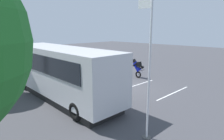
{
  "coord_description": "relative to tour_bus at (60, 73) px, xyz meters",
  "views": [
    {
      "loc": [
        -9.17,
        10.51,
        4.36
      ],
      "look_at": [
        1.39,
        -0.27,
        1.1
      ],
      "focal_mm": 30.44,
      "sensor_mm": 36.0,
      "label": 1
    }
  ],
  "objects": [
    {
      "name": "stunt_motorcycle",
      "position": [
        -0.37,
        -7.6,
        -0.6
      ],
      "size": [
        1.9,
        0.58,
        1.87
      ],
      "color": "black",
      "rests_on": "ground_plane"
    },
    {
      "name": "bay_line_a",
      "position": [
        -4.89,
        -5.88,
        -1.64
      ],
      "size": [
        0.23,
        4.16,
        0.01
      ],
      "color": "white",
      "rests_on": "ground_plane"
    },
    {
      "name": "tour_bus",
      "position": [
        0.0,
        0.0,
        0.0
      ],
      "size": [
        9.99,
        2.84,
        3.25
      ],
      "color": "silver",
      "rests_on": "ground_plane"
    },
    {
      "name": "parked_motorcycle_silver",
      "position": [
        -2.77,
        -1.9,
        -1.16
      ],
      "size": [
        2.05,
        0.58,
        0.99
      ],
      "color": "black",
      "rests_on": "ground_plane"
    },
    {
      "name": "flagpole",
      "position": [
        -6.7,
        0.08,
        1.08
      ],
      "size": [
        0.78,
        0.36,
        5.55
      ],
      "color": "silver",
      "rests_on": "ground_plane"
    },
    {
      "name": "spectator_far_left",
      "position": [
        -0.66,
        -2.55,
        -0.63
      ],
      "size": [
        0.57,
        0.39,
        1.72
      ],
      "color": "#473823",
      "rests_on": "ground_plane"
    },
    {
      "name": "spectator_left",
      "position": [
        0.3,
        -2.36,
        -0.58
      ],
      "size": [
        0.58,
        0.34,
        1.79
      ],
      "color": "black",
      "rests_on": "ground_plane"
    },
    {
      "name": "bay_line_b",
      "position": [
        -1.89,
        -5.88,
        -1.64
      ],
      "size": [
        0.22,
        3.84,
        0.01
      ],
      "color": "white",
      "rests_on": "ground_plane"
    },
    {
      "name": "bay_line_c",
      "position": [
        1.1,
        -5.88,
        -1.64
      ],
      "size": [
        0.25,
        4.63,
        0.01
      ],
      "color": "white",
      "rests_on": "ground_plane"
    },
    {
      "name": "ground_plane",
      "position": [
        -1.46,
        -4.42,
        -1.64
      ],
      "size": [
        80.0,
        80.0,
        0.0
      ],
      "primitive_type": "plane",
      "color": "#424247"
    },
    {
      "name": "spectator_centre",
      "position": [
        1.62,
        -2.33,
        -0.65
      ],
      "size": [
        0.58,
        0.37,
        1.67
      ],
      "color": "black",
      "rests_on": "ground_plane"
    }
  ]
}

